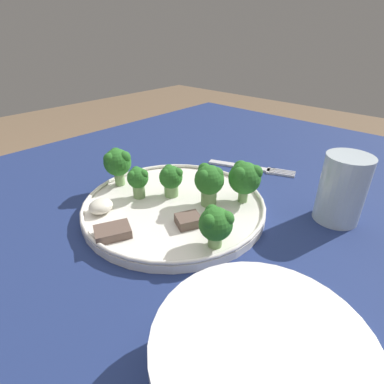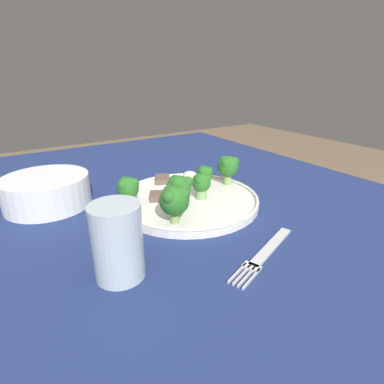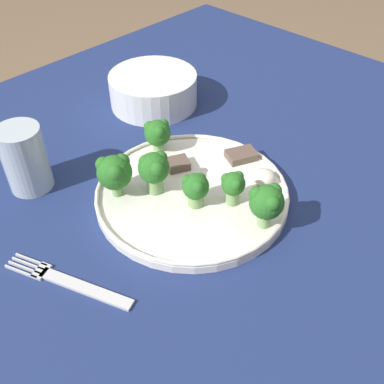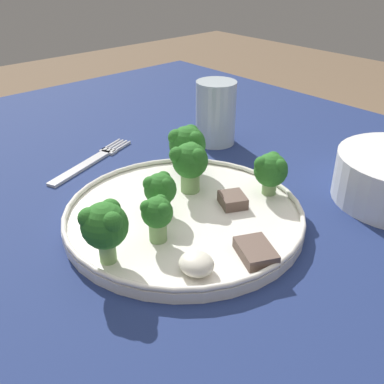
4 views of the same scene
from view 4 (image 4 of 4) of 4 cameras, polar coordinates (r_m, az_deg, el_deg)
table at (r=0.61m, az=1.54°, el=-9.81°), size 1.22×0.96×0.74m
dinner_plate at (r=0.52m, az=-1.04°, el=-2.89°), size 0.28×0.28×0.02m
fork at (r=0.68m, az=-12.71°, el=3.81°), size 0.08×0.17×0.00m
drinking_glass at (r=0.72m, az=3.02°, el=9.59°), size 0.06×0.06×0.10m
broccoli_floret_near_rim_left at (r=0.50m, az=-4.05°, el=0.21°), size 0.04×0.04×0.05m
broccoli_floret_center_left at (r=0.46m, az=-4.44°, el=-2.81°), size 0.03×0.03×0.05m
broccoli_floret_back_left at (r=0.55m, az=-0.51°, el=3.77°), size 0.05×0.04×0.06m
broccoli_floret_front_left at (r=0.60m, az=-0.60°, el=6.20°), size 0.05×0.05×0.06m
broccoli_floret_center_back at (r=0.43m, az=-11.04°, el=-4.15°), size 0.05×0.05×0.06m
broccoli_floret_mid_cluster at (r=0.55m, az=9.98°, el=2.82°), size 0.04×0.04×0.05m
meat_slice_front_slice at (r=0.45m, az=8.09°, el=-7.50°), size 0.05×0.05×0.01m
meat_slice_middle_slice at (r=0.53m, az=5.18°, el=-1.02°), size 0.04×0.04×0.01m
sauce_dollop at (r=0.43m, az=0.56°, el=-9.10°), size 0.04×0.03×0.02m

